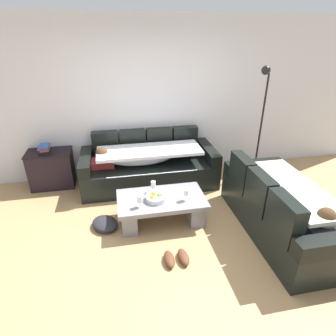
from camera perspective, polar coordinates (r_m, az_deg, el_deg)
The scene contains 15 objects.
ground_plane at distance 3.66m, azimuth -0.46°, elevation -15.43°, with size 14.00×14.00×0.00m, color #A78255.
back_wall at distance 4.98m, azimuth -5.22°, elevation 13.65°, with size 9.00×0.10×2.70m, color silver.
couch_along_wall at distance 4.82m, azimuth -4.22°, elevation 0.37°, with size 2.26×0.92×0.88m.
couch_near_window at distance 3.96m, azimuth 22.41°, elevation -7.95°, with size 0.92×1.98×0.88m.
coffee_table at distance 3.91m, azimuth -1.36°, elevation -7.84°, with size 1.20×0.68×0.38m.
fruit_bowl at distance 3.77m, azimuth -2.50°, elevation -6.04°, with size 0.28×0.28×0.10m.
wine_glass_near_left at distance 3.60m, azimuth -5.82°, elevation -6.39°, with size 0.07×0.07×0.17m.
wine_glass_near_right at distance 3.73m, azimuth 3.69°, elevation -5.09°, with size 0.07×0.07×0.17m.
wine_glass_far_back at distance 3.92m, azimuth -3.03°, elevation -3.42°, with size 0.07×0.07×0.17m.
open_magazine at distance 3.92m, azimuth 3.69°, elevation -5.26°, with size 0.28×0.21×0.01m, color white.
side_cabinet at distance 5.13m, azimuth -22.67°, elevation -0.19°, with size 0.72×0.44×0.64m.
book_stack_on_cabinet at distance 4.99m, azimuth -24.03°, elevation 3.71°, with size 0.19×0.23×0.13m.
floor_lamp at distance 5.04m, azimuth 18.45°, elevation 9.83°, with size 0.33×0.31×1.95m.
pair_of_shoes at distance 3.43m, azimuth 1.71°, elevation -17.94°, with size 0.30×0.28×0.09m.
crumpled_garment at distance 3.99m, azimuth -12.76°, elevation -11.03°, with size 0.40×0.32×0.12m, color #232328.
Camera 1 is at (-0.49, -2.68, 2.44)m, focal length 29.80 mm.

